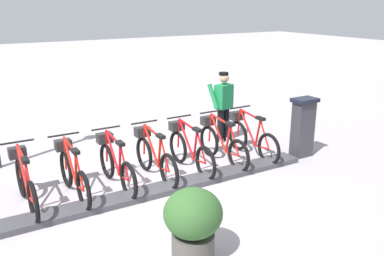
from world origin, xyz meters
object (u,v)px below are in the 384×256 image
at_px(bike_docked_4, 115,164).
at_px(planter_bush, 193,221).
at_px(bike_docked_2, 189,149).
at_px(payment_kiosk, 303,126).
at_px(bike_docked_0, 250,137).
at_px(bike_docked_3, 154,156).
at_px(bike_docked_5, 73,173).
at_px(worker_near_rack, 223,104).
at_px(bike_docked_6, 25,182).
at_px(bike_docked_1, 221,143).

distance_m(bike_docked_4, planter_bush, 2.61).
height_order(bike_docked_2, bike_docked_4, same).
relative_size(payment_kiosk, bike_docked_0, 0.74).
xyz_separation_m(bike_docked_3, bike_docked_5, (0.00, 1.53, 0.00)).
distance_m(bike_docked_2, bike_docked_5, 2.29).
bearing_deg(worker_near_rack, bike_docked_0, 177.52).
bearing_deg(bike_docked_4, bike_docked_2, -90.00).
bearing_deg(bike_docked_5, bike_docked_4, -90.00).
height_order(payment_kiosk, planter_bush, payment_kiosk).
height_order(bike_docked_3, bike_docked_5, same).
relative_size(bike_docked_0, bike_docked_3, 1.00).
bearing_deg(bike_docked_3, bike_docked_5, 90.00).
height_order(bike_docked_6, worker_near_rack, worker_near_rack).
bearing_deg(worker_near_rack, planter_bush, 140.56).
relative_size(bike_docked_6, planter_bush, 1.77).
xyz_separation_m(bike_docked_2, bike_docked_5, (0.00, 2.29, 0.00)).
distance_m(payment_kiosk, bike_docked_1, 1.81).
relative_size(bike_docked_1, bike_docked_4, 1.00).
distance_m(bike_docked_1, bike_docked_3, 1.53).
bearing_deg(bike_docked_0, bike_docked_4, 90.00).
distance_m(bike_docked_1, bike_docked_4, 2.29).
relative_size(payment_kiosk, bike_docked_3, 0.74).
bearing_deg(bike_docked_4, bike_docked_6, 90.00).
bearing_deg(bike_docked_6, planter_bush, -148.68).
xyz_separation_m(payment_kiosk, bike_docked_3, (0.57, 3.23, -0.24)).
relative_size(bike_docked_0, planter_bush, 1.77).
height_order(payment_kiosk, bike_docked_4, payment_kiosk).
distance_m(bike_docked_0, bike_docked_2, 1.53).
height_order(payment_kiosk, bike_docked_1, payment_kiosk).
distance_m(bike_docked_5, bike_docked_6, 0.76).
bearing_deg(bike_docked_2, bike_docked_0, -90.00).
height_order(bike_docked_0, bike_docked_2, same).
height_order(bike_docked_1, bike_docked_4, same).
relative_size(bike_docked_3, worker_near_rack, 1.04).
bearing_deg(bike_docked_5, bike_docked_0, -90.00).
xyz_separation_m(bike_docked_4, worker_near_rack, (1.10, -3.10, 0.48)).
distance_m(bike_docked_0, bike_docked_5, 3.82).
relative_size(bike_docked_3, bike_docked_4, 1.00).
bearing_deg(worker_near_rack, payment_kiosk, -151.90).
bearing_deg(payment_kiosk, bike_docked_3, 79.97).
xyz_separation_m(bike_docked_0, bike_docked_1, (0.00, 0.76, 0.00)).
height_order(bike_docked_0, bike_docked_5, same).
distance_m(bike_docked_1, bike_docked_6, 3.82).
bearing_deg(bike_docked_1, planter_bush, 139.33).
distance_m(bike_docked_0, bike_docked_3, 2.29).
relative_size(bike_docked_3, planter_bush, 1.77).
bearing_deg(bike_docked_1, bike_docked_0, -90.00).
bearing_deg(bike_docked_6, bike_docked_0, -90.00).
distance_m(bike_docked_2, planter_bush, 2.99).
bearing_deg(bike_docked_0, bike_docked_5, 90.00).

